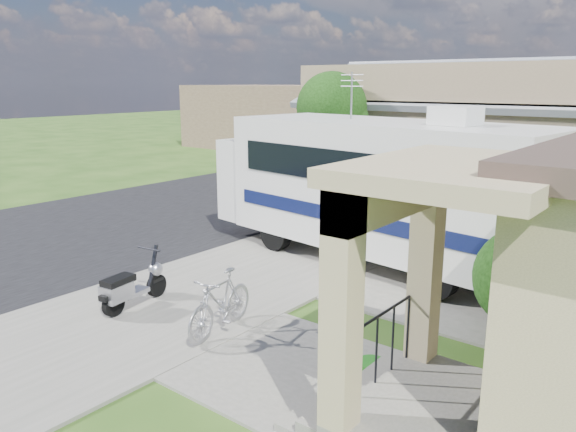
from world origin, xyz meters
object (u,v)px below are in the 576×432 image
Objects in this scene: scooter at (131,287)px; bicycle at (220,306)px; van at (407,149)px; pickup_truck at (333,165)px; motorhome at (375,184)px; shrub at (533,274)px; garden_hose at (372,370)px.

scooter is 2.09m from bicycle.
van is (-6.91, 20.47, 0.26)m from bicycle.
pickup_truck is 1.00× the size of van.
shrub is (4.26, -2.28, -0.69)m from motorhome.
van is 22.27m from garden_hose.
pickup_truck is (-11.07, 10.60, -0.43)m from shrub.
garden_hose is at bearing -52.76° from motorhome.
shrub is 1.32× the size of bicycle.
garden_hose is at bearing -0.20° from scooter.
motorhome is at bearing 151.83° from shrub.
pickup_truck reaches higher than bicycle.
shrub is at bearing 60.46° from garden_hose.
bicycle is 3.99× the size of garden_hose.
motorhome is 1.62× the size of pickup_truck.
motorhome reaches higher than van.
scooter is 3.65× the size of garden_hose.
bicycle is at bearing -171.56° from garden_hose.
motorhome is at bearing 138.50° from pickup_truck.
van is (-0.00, 6.91, 0.03)m from pickup_truck.
van is (-4.85, 20.78, 0.31)m from scooter.
shrub is 20.73m from van.
garden_hose is (2.82, -4.84, -1.79)m from motorhome.
bicycle is at bearing -81.88° from motorhome.
shrub is at bearing 145.43° from pickup_truck.
garden_hose is at bearing -66.17° from van.
van is 12.31× the size of garden_hose.
pickup_truck is at bearing 100.60° from scooter.
van is at bearing 122.31° from shrub.
van reaches higher than scooter.
motorhome is 5.48× the size of scooter.
motorhome is 6.05m from scooter.
pickup_truck is at bearing 136.25° from shrub.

